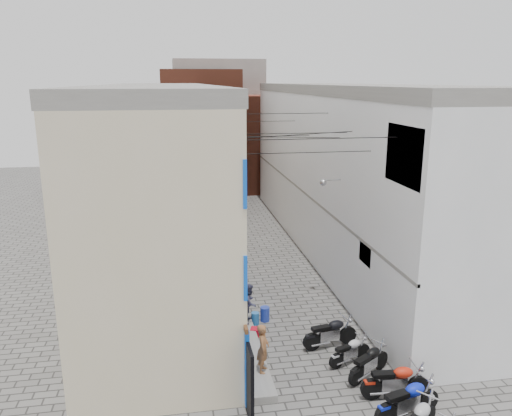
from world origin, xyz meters
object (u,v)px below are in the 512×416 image
motorcycle_f (350,350)px  water_jug_far (265,314)px  red_crate (256,332)px  water_jug_near (255,318)px  motorcycle_c (408,398)px  person_a (263,348)px  motorcycle_d (395,379)px  person_b (249,303)px  motorcycle_g (330,331)px  motorcycle_e (369,361)px

motorcycle_f → water_jug_far: (-2.24, 3.48, -0.20)m
motorcycle_f → red_crate: motorcycle_f is taller
water_jug_near → red_crate: water_jug_near is taller
water_jug_near → water_jug_far: 0.48m
motorcycle_c → red_crate: bearing=-162.4°
person_a → motorcycle_d: bearing=-95.8°
person_a → person_b: 3.43m
person_a → motorcycle_f: bearing=-65.1°
motorcycle_d → person_a: bearing=-110.2°
person_b → water_jug_near: 0.83m
motorcycle_d → red_crate: 5.59m
motorcycle_g → person_b: bearing=-136.9°
motorcycle_d → motorcycle_g: motorcycle_d is taller
motorcycle_f → person_a: bearing=-105.0°
motorcycle_d → motorcycle_g: (-1.00, 3.14, -0.01)m
motorcycle_f → water_jug_near: motorcycle_f is taller
motorcycle_c → person_b: (-3.52, 6.02, 0.38)m
motorcycle_g → water_jug_far: 3.04m
person_b → motorcycle_c: bearing=-125.9°
motorcycle_f → person_a: size_ratio=1.06×
person_a → motorcycle_g: bearing=-42.8°
motorcycle_c → motorcycle_e: (-0.28, 2.09, -0.06)m
motorcycle_e → person_a: size_ratio=1.23×
person_b → red_crate: size_ratio=3.47×
motorcycle_g → red_crate: 2.78m
motorcycle_f → water_jug_near: 4.22m
water_jug_far → person_a: bearing=-101.5°
motorcycle_e → water_jug_near: bearing=-176.9°
motorcycle_e → person_a: bearing=-131.4°
water_jug_far → red_crate: size_ratio=1.32×
water_jug_far → red_crate: (-0.52, -1.09, -0.15)m
motorcycle_f → red_crate: size_ratio=3.88×
person_b → red_crate: (0.15, -0.69, -0.87)m
motorcycle_f → red_crate: bearing=-152.4°
motorcycle_d → person_b: 6.23m
water_jug_near → person_b: bearing=-143.3°
motorcycle_g → person_a: person_a is taller
person_b → water_jug_far: (0.67, 0.40, -0.72)m
person_b → red_crate: 1.12m
red_crate → motorcycle_f: bearing=-40.9°
water_jug_near → water_jug_far: size_ratio=0.83×
motorcycle_e → motorcycle_f: 0.91m
motorcycle_e → motorcycle_g: size_ratio=0.95×
person_b → motorcycle_d: bearing=-121.0°
motorcycle_d → person_a: 4.07m
motorcycle_d → person_a: (-3.69, 1.65, 0.44)m
motorcycle_e → motorcycle_f: (-0.32, 0.85, -0.08)m
motorcycle_d → person_a: size_ratio=1.31×
motorcycle_c → motorcycle_g: motorcycle_c is taller
motorcycle_c → person_a: size_ratio=1.35×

